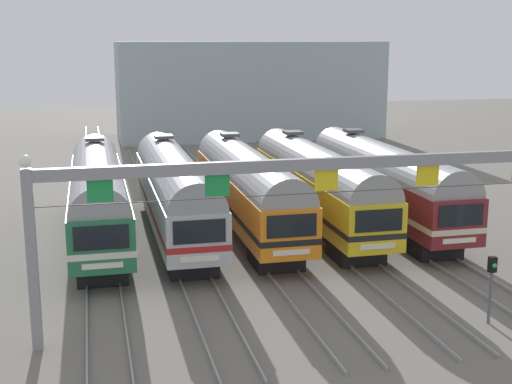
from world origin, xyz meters
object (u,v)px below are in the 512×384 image
object	(u,v)px
commuter_train_yellow	(317,183)
catenary_gantry	(326,190)
commuter_train_maroon	(383,179)
commuter_train_green	(98,193)
commuter_train_stainless	(174,189)
commuter_train_orange	(247,186)
yard_signal_mast	(492,276)

from	to	relation	value
commuter_train_yellow	catenary_gantry	xyz separation A→B (m)	(-4.12, -13.50, 2.56)
commuter_train_maroon	catenary_gantry	size ratio (longest dim) A/B	0.83
commuter_train_green	catenary_gantry	size ratio (longest dim) A/B	0.83
commuter_train_stainless	commuter_train_orange	size ratio (longest dim) A/B	1.00
commuter_train_green	commuter_train_maroon	distance (m)	16.47
commuter_train_orange	catenary_gantry	bearing A→B (deg)	-90.00
commuter_train_stainless	commuter_train_maroon	size ratio (longest dim) A/B	1.00
commuter_train_orange	yard_signal_mast	distance (m)	16.34
commuter_train_stainless	commuter_train_green	bearing A→B (deg)	180.00
catenary_gantry	commuter_train_maroon	bearing A→B (deg)	58.61
commuter_train_green	yard_signal_mast	size ratio (longest dim) A/B	6.61
commuter_train_green	commuter_train_maroon	bearing A→B (deg)	0.00
catenary_gantry	commuter_train_green	bearing A→B (deg)	121.39
commuter_train_maroon	yard_signal_mast	distance (m)	15.27
commuter_train_green	commuter_train_yellow	distance (m)	12.36
commuter_train_stainless	commuter_train_maroon	bearing A→B (deg)	0.00
commuter_train_maroon	yard_signal_mast	xyz separation A→B (m)	(-2.06, -15.11, -0.77)
commuter_train_green	commuter_train_orange	distance (m)	8.24
commuter_train_yellow	yard_signal_mast	bearing A→B (deg)	-82.24
commuter_train_green	commuter_train_maroon	size ratio (longest dim) A/B	1.00
commuter_train_green	catenary_gantry	distance (m)	16.02
commuter_train_green	catenary_gantry	world-z (taller)	catenary_gantry
commuter_train_maroon	yard_signal_mast	world-z (taller)	commuter_train_maroon
commuter_train_orange	catenary_gantry	distance (m)	13.74
commuter_train_green	yard_signal_mast	bearing A→B (deg)	-46.34
yard_signal_mast	commuter_train_maroon	bearing A→B (deg)	82.24
commuter_train_stainless	yard_signal_mast	xyz separation A→B (m)	(10.30, -15.11, -0.77)
commuter_train_stainless	commuter_train_maroon	xyz separation A→B (m)	(12.36, 0.00, 0.00)
commuter_train_green	commuter_train_orange	bearing A→B (deg)	0.00
commuter_train_green	commuter_train_maroon	world-z (taller)	same
commuter_train_stainless	yard_signal_mast	bearing A→B (deg)	-55.72
commuter_train_maroon	catenary_gantry	bearing A→B (deg)	-121.39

